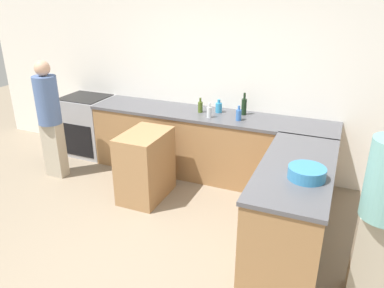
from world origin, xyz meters
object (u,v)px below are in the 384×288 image
object	(u,v)px
range_oven	(88,125)
dish_soap_bottle	(219,107)
water_bottle_blue	(239,115)
person_by_range	(49,116)
island_table	(146,165)
wine_bottle_dark	(244,106)
vinegar_bottle_clear	(209,112)
mixing_bowl	(307,173)
olive_oil_bottle	(200,107)

from	to	relation	value
range_oven	dish_soap_bottle	world-z (taller)	dish_soap_bottle
water_bottle_blue	person_by_range	world-z (taller)	person_by_range
island_table	person_by_range	xyz separation A→B (m)	(-1.46, 0.02, 0.46)
wine_bottle_dark	vinegar_bottle_clear	distance (m)	0.48
mixing_bowl	dish_soap_bottle	world-z (taller)	dish_soap_bottle
olive_oil_bottle	wine_bottle_dark	bearing A→B (deg)	12.71
water_bottle_blue	wine_bottle_dark	bearing A→B (deg)	90.65
dish_soap_bottle	vinegar_bottle_clear	xyz separation A→B (m)	(-0.04, -0.26, 0.01)
olive_oil_bottle	island_table	bearing A→B (deg)	-113.12
mixing_bowl	wine_bottle_dark	size ratio (longest dim) A/B	1.11
olive_oil_bottle	vinegar_bottle_clear	distance (m)	0.25
range_oven	olive_oil_bottle	distance (m)	1.99
olive_oil_bottle	vinegar_bottle_clear	bearing A→B (deg)	-40.81
island_table	olive_oil_bottle	distance (m)	1.11
island_table	mixing_bowl	world-z (taller)	mixing_bowl
vinegar_bottle_clear	range_oven	bearing A→B (deg)	175.66
dish_soap_bottle	water_bottle_blue	size ratio (longest dim) A/B	0.94
person_by_range	range_oven	bearing A→B (deg)	95.29
range_oven	dish_soap_bottle	size ratio (longest dim) A/B	5.11
olive_oil_bottle	person_by_range	bearing A→B (deg)	-154.94
olive_oil_bottle	water_bottle_blue	bearing A→B (deg)	-12.11
island_table	person_by_range	size ratio (longest dim) A/B	0.53
range_oven	vinegar_bottle_clear	xyz separation A→B (m)	(2.11, -0.16, 0.53)
olive_oil_bottle	dish_soap_bottle	bearing A→B (deg)	22.41
island_table	vinegar_bottle_clear	xyz separation A→B (m)	(0.57, 0.72, 0.56)
range_oven	wine_bottle_dark	distance (m)	2.56
wine_bottle_dark	person_by_range	world-z (taller)	person_by_range
mixing_bowl	water_bottle_blue	size ratio (longest dim) A/B	1.71
island_table	wine_bottle_dark	size ratio (longest dim) A/B	2.89
olive_oil_bottle	person_by_range	size ratio (longest dim) A/B	0.12
wine_bottle_dark	person_by_range	xyz separation A→B (m)	(-2.41, -0.99, -0.14)
dish_soap_bottle	water_bottle_blue	bearing A→B (deg)	-32.46
wine_bottle_dark	range_oven	bearing A→B (deg)	-176.95
range_oven	island_table	size ratio (longest dim) A/B	1.07
range_oven	wine_bottle_dark	size ratio (longest dim) A/B	3.10
island_table	water_bottle_blue	xyz separation A→B (m)	(0.95, 0.76, 0.56)
water_bottle_blue	olive_oil_bottle	bearing A→B (deg)	167.89
wine_bottle_dark	dish_soap_bottle	bearing A→B (deg)	-174.34
range_oven	water_bottle_blue	xyz separation A→B (m)	(2.50, -0.12, 0.53)
water_bottle_blue	person_by_range	distance (m)	2.53
vinegar_bottle_clear	person_by_range	xyz separation A→B (m)	(-2.03, -0.70, -0.10)
mixing_bowl	water_bottle_blue	world-z (taller)	water_bottle_blue
water_bottle_blue	vinegar_bottle_clear	distance (m)	0.39
range_oven	mixing_bowl	world-z (taller)	mixing_bowl
olive_oil_bottle	wine_bottle_dark	xyz separation A→B (m)	(0.57, 0.13, 0.04)
dish_soap_bottle	olive_oil_bottle	xyz separation A→B (m)	(-0.23, -0.10, 0.01)
person_by_range	water_bottle_blue	bearing A→B (deg)	16.98
mixing_bowl	water_bottle_blue	xyz separation A→B (m)	(-1.00, 1.30, 0.02)
person_by_range	mixing_bowl	bearing A→B (deg)	-9.34
vinegar_bottle_clear	person_by_range	distance (m)	2.15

